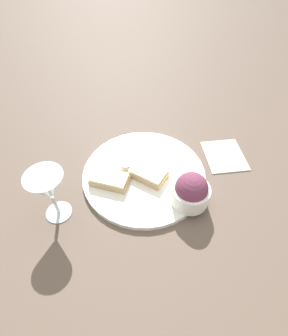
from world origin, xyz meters
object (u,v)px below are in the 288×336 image
Objects in this scene: salad_bowl at (191,191)px; cheese_toast_near at (148,173)px; napkin at (224,155)px; cheese_toast_far at (109,180)px; sauce_ramekin at (126,163)px; wine_glass at (48,188)px.

salad_bowl is 0.82× the size of cheese_toast_near.
napkin is at bearing -162.42° from cheese_toast_near.
cheese_toast_far reaches higher than napkin.
sauce_ramekin is 0.07m from cheese_toast_near.
wine_glass is (0.12, 0.07, 0.07)m from cheese_toast_far.
wine_glass is (0.32, 0.01, 0.05)m from salad_bowl.
cheese_toast_near is at bearing 147.08° from sauce_ramekin.
cheese_toast_far is (0.04, 0.05, -0.00)m from sauce_ramekin.
cheese_toast_near is at bearing -41.09° from salad_bowl.
salad_bowl is 0.69× the size of napkin.
salad_bowl is 0.13m from cheese_toast_near.
sauce_ramekin is 0.36× the size of napkin.
salad_bowl is at bearing 49.10° from napkin.
wine_glass reaches higher than salad_bowl.
salad_bowl is 0.19m from sauce_ramekin.
cheese_toast_far is 0.16m from wine_glass.
wine_glass is at bearing 1.01° from salad_bowl.
wine_glass is at bearing 36.53° from sauce_ramekin.
sauce_ramekin is at bearing -38.25° from salad_bowl.
sauce_ramekin is 0.07m from cheese_toast_far.
sauce_ramekin is 0.35× the size of wine_glass.
cheese_toast_near is at bearing 17.58° from napkin.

